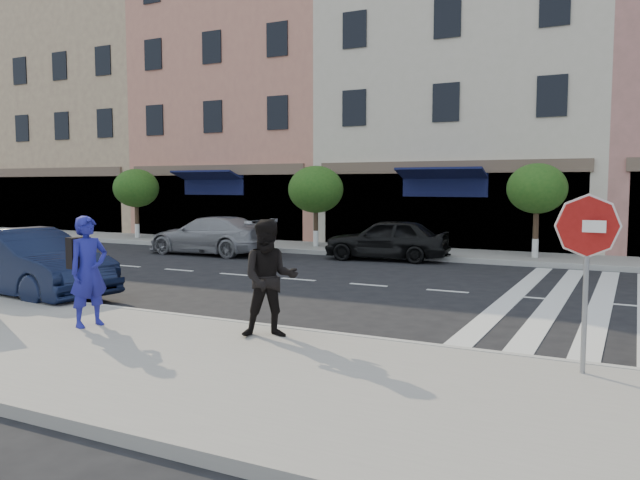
% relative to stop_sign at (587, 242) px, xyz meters
% --- Properties ---
extents(ground, '(120.00, 120.00, 0.00)m').
position_rel_stop_sign_xyz_m(ground, '(-5.37, 2.01, -1.79)').
color(ground, black).
rests_on(ground, ground).
extents(sidewalk_near, '(60.00, 4.50, 0.15)m').
position_rel_stop_sign_xyz_m(sidewalk_near, '(-5.37, -1.74, -1.71)').
color(sidewalk_near, gray).
rests_on(sidewalk_near, ground).
extents(sidewalk_far, '(60.00, 3.00, 0.15)m').
position_rel_stop_sign_xyz_m(sidewalk_far, '(-5.37, 13.01, -1.71)').
color(sidewalk_far, gray).
rests_on(sidewalk_far, ground).
extents(building_west_far, '(12.00, 9.00, 12.00)m').
position_rel_stop_sign_xyz_m(building_west_far, '(-27.37, 19.01, 4.21)').
color(building_west_far, '#D0B185').
rests_on(building_west_far, ground).
extents(building_west_mid, '(10.00, 9.00, 14.00)m').
position_rel_stop_sign_xyz_m(building_west_mid, '(-16.37, 19.01, 5.21)').
color(building_west_mid, tan).
rests_on(building_west_mid, ground).
extents(building_centre, '(11.00, 9.00, 11.00)m').
position_rel_stop_sign_xyz_m(building_centre, '(-5.87, 19.01, 3.71)').
color(building_centre, beige).
rests_on(building_centre, ground).
extents(street_tree_wa, '(2.00, 2.00, 3.05)m').
position_rel_stop_sign_xyz_m(street_tree_wa, '(-19.37, 12.81, 0.54)').
color(street_tree_wa, '#473323').
rests_on(street_tree_wa, sidewalk_far).
extents(street_tree_wb, '(2.10, 2.10, 3.06)m').
position_rel_stop_sign_xyz_m(street_tree_wb, '(-10.37, 12.81, 0.52)').
color(street_tree_wb, '#473323').
rests_on(street_tree_wb, sidewalk_far).
extents(street_tree_c, '(1.90, 1.90, 3.04)m').
position_rel_stop_sign_xyz_m(street_tree_c, '(-2.37, 12.81, 0.57)').
color(street_tree_c, '#473323').
rests_on(street_tree_c, sidewalk_far).
extents(stop_sign, '(0.79, 0.12, 2.23)m').
position_rel_stop_sign_xyz_m(stop_sign, '(0.00, 0.00, 0.00)').
color(stop_sign, gray).
rests_on(stop_sign, sidewalk_near).
extents(photographer, '(0.58, 0.75, 1.83)m').
position_rel_stop_sign_xyz_m(photographer, '(-7.50, -0.87, -0.72)').
color(photographer, navy).
rests_on(photographer, sidewalk_near).
extents(walker, '(1.11, 1.05, 1.81)m').
position_rel_stop_sign_xyz_m(walker, '(-4.45, -0.15, -0.73)').
color(walker, black).
rests_on(walker, sidewalk_near).
extents(car_near_mid, '(4.74, 2.08, 1.51)m').
position_rel_stop_sign_xyz_m(car_near_mid, '(-11.46, 1.01, -1.03)').
color(car_near_mid, black).
rests_on(car_near_mid, ground).
extents(car_far_left, '(4.74, 1.97, 1.37)m').
position_rel_stop_sign_xyz_m(car_far_left, '(-13.12, 9.87, -1.10)').
color(car_far_left, gray).
rests_on(car_far_left, ground).
extents(car_far_mid, '(4.26, 2.12, 1.39)m').
position_rel_stop_sign_xyz_m(car_far_mid, '(-6.84, 11.11, -1.09)').
color(car_far_mid, black).
rests_on(car_far_mid, ground).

